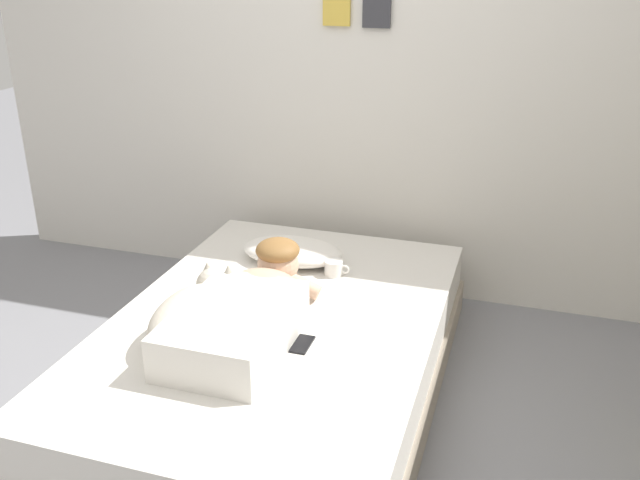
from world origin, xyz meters
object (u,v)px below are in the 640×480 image
(coffee_cup, at_px, (334,268))
(person_lying, at_px, (247,309))
(bed, at_px, (277,356))
(dog, at_px, (192,313))
(pillow, at_px, (293,251))
(cell_phone, at_px, (302,344))

(coffee_cup, bearing_deg, person_lying, -106.49)
(bed, xyz_separation_m, dog, (-0.27, -0.24, 0.30))
(dog, relative_size, coffee_cup, 4.60)
(pillow, distance_m, cell_phone, 0.82)
(coffee_cup, bearing_deg, pillow, 159.95)
(pillow, distance_m, person_lying, 0.72)
(person_lying, bearing_deg, bed, 65.28)
(pillow, bearing_deg, dog, -99.97)
(pillow, height_order, person_lying, person_lying)
(pillow, bearing_deg, bed, -77.34)
(coffee_cup, bearing_deg, dog, -118.38)
(dog, distance_m, cell_phone, 0.47)
(bed, height_order, coffee_cup, coffee_cup)
(pillow, xyz_separation_m, dog, (-0.14, -0.81, 0.05))
(pillow, relative_size, person_lying, 0.57)
(bed, distance_m, coffee_cup, 0.55)
(pillow, xyz_separation_m, cell_phone, (0.31, -0.75, -0.05))
(dog, bearing_deg, bed, 41.36)
(pillow, bearing_deg, cell_phone, -67.61)
(coffee_cup, bearing_deg, bed, -103.80)
(coffee_cup, xyz_separation_m, cell_phone, (0.06, -0.66, -0.03))
(dog, bearing_deg, person_lying, 24.00)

